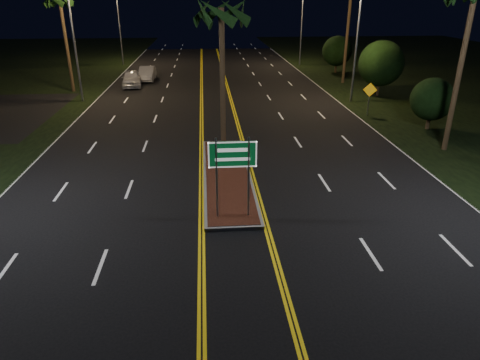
{
  "coord_description": "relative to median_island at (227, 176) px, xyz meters",
  "views": [
    {
      "loc": [
        -0.94,
        -11.9,
        8.09
      ],
      "look_at": [
        0.23,
        2.27,
        1.9
      ],
      "focal_mm": 32.0,
      "sensor_mm": 36.0,
      "label": 1
    }
  ],
  "objects": [
    {
      "name": "ground",
      "position": [
        0.0,
        -7.0,
        -0.08
      ],
      "size": [
        120.0,
        120.0,
        0.0
      ],
      "primitive_type": "plane",
      "color": "black",
      "rests_on": "ground"
    },
    {
      "name": "palm_median",
      "position": [
        0.0,
        3.5,
        7.19
      ],
      "size": [
        2.4,
        2.4,
        8.3
      ],
      "color": "#382819",
      "rests_on": "ground"
    },
    {
      "name": "warning_sign",
      "position": [
        10.8,
        10.66,
        1.43
      ],
      "size": [
        0.95,
        0.31,
        2.35
      ],
      "rotation": [
        0.0,
        0.0,
        -0.29
      ],
      "color": "gray",
      "rests_on": "ground"
    },
    {
      "name": "median_island",
      "position": [
        0.0,
        0.0,
        0.0
      ],
      "size": [
        2.25,
        10.25,
        0.17
      ],
      "color": "gray",
      "rests_on": "ground"
    },
    {
      "name": "shrub_near",
      "position": [
        13.5,
        7.0,
        1.86
      ],
      "size": [
        2.7,
        2.7,
        3.3
      ],
      "color": "#382819",
      "rests_on": "ground"
    },
    {
      "name": "shrub_mid",
      "position": [
        14.0,
        17.0,
        2.64
      ],
      "size": [
        3.78,
        3.78,
        4.62
      ],
      "color": "#382819",
      "rests_on": "ground"
    },
    {
      "name": "car_far",
      "position": [
        -6.72,
        25.87,
        0.72
      ],
      "size": [
        2.08,
        4.81,
        1.6
      ],
      "primitive_type": "imported",
      "rotation": [
        0.0,
        0.0,
        -0.0
      ],
      "color": "#ACADB6",
      "rests_on": "ground"
    },
    {
      "name": "shrub_far",
      "position": [
        13.8,
        29.0,
        2.25
      ],
      "size": [
        3.24,
        3.24,
        3.96
      ],
      "color": "#382819",
      "rests_on": "ground"
    },
    {
      "name": "streetlight_left_mid",
      "position": [
        -10.61,
        17.0,
        5.57
      ],
      "size": [
        1.91,
        0.44,
        9.0
      ],
      "color": "gray",
      "rests_on": "ground"
    },
    {
      "name": "streetlight_left_far",
      "position": [
        -10.61,
        37.0,
        5.57
      ],
      "size": [
        1.91,
        0.44,
        9.0
      ],
      "color": "gray",
      "rests_on": "ground"
    },
    {
      "name": "highway_sign",
      "position": [
        0.0,
        -4.2,
        2.32
      ],
      "size": [
        1.8,
        0.08,
        3.2
      ],
      "color": "gray",
      "rests_on": "ground"
    },
    {
      "name": "streetlight_right_far",
      "position": [
        10.61,
        35.0,
        5.57
      ],
      "size": [
        1.91,
        0.44,
        9.0
      ],
      "color": "gray",
      "rests_on": "ground"
    },
    {
      "name": "streetlight_right_mid",
      "position": [
        10.61,
        15.0,
        5.57
      ],
      "size": [
        1.91,
        0.44,
        9.0
      ],
      "color": "gray",
      "rests_on": "ground"
    },
    {
      "name": "car_near",
      "position": [
        -7.85,
        22.95,
        0.78
      ],
      "size": [
        2.82,
        5.39,
        1.72
      ],
      "primitive_type": "imported",
      "rotation": [
        0.0,
        0.0,
        0.12
      ],
      "color": "silver",
      "rests_on": "ground"
    }
  ]
}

